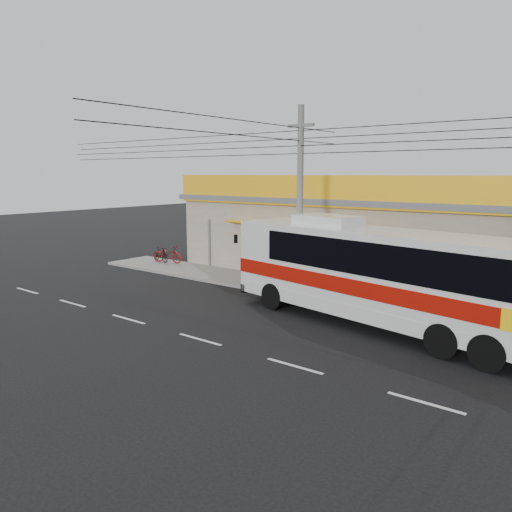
# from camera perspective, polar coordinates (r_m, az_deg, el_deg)

# --- Properties ---
(ground) EXTENTS (120.00, 120.00, 0.00)m
(ground) POSITION_cam_1_polar(r_m,az_deg,el_deg) (19.70, -1.27, -7.66)
(ground) COLOR black
(ground) RESTS_ON ground
(sidewalk) EXTENTS (30.00, 3.20, 0.15)m
(sidewalk) POSITION_cam_1_polar(r_m,az_deg,el_deg) (24.45, 7.69, -4.17)
(sidewalk) COLOR gray
(sidewalk) RESTS_ON ground
(lane_markings) EXTENTS (50.00, 0.12, 0.01)m
(lane_markings) POSITION_cam_1_polar(r_m,az_deg,el_deg) (17.93, -6.41, -9.47)
(lane_markings) COLOR silver
(lane_markings) RESTS_ON ground
(storefront_building) EXTENTS (22.60, 9.20, 5.70)m
(storefront_building) POSITION_cam_1_polar(r_m,az_deg,el_deg) (28.92, 13.35, 2.24)
(storefront_building) COLOR gray
(storefront_building) RESTS_ON ground
(coach_bus) EXTENTS (13.59, 5.14, 4.10)m
(coach_bus) POSITION_cam_1_polar(r_m,az_deg,el_deg) (19.06, 14.92, -1.77)
(coach_bus) COLOR silver
(coach_bus) RESTS_ON ground
(motorbike_red) EXTENTS (2.21, 1.13, 1.11)m
(motorbike_red) POSITION_cam_1_polar(r_m,az_deg,el_deg) (32.30, -10.05, 0.22)
(motorbike_red) COLOR maroon
(motorbike_red) RESTS_ON sidewalk
(motorbike_dark) EXTENTS (1.69, 0.69, 0.98)m
(motorbike_dark) POSITION_cam_1_polar(r_m,az_deg,el_deg) (32.67, -10.87, 0.19)
(motorbike_dark) COLOR black
(motorbike_dark) RESTS_ON sidewalk
(utility_pole) EXTENTS (34.00, 14.00, 8.72)m
(utility_pole) POSITION_cam_1_polar(r_m,az_deg,el_deg) (22.42, 5.13, 12.98)
(utility_pole) COLOR #61615F
(utility_pole) RESTS_ON ground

